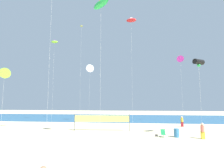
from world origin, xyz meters
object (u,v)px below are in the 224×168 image
(folding_beach_chair, at_px, (163,133))
(beach_handbag, at_px, (156,135))
(kite_yellow_diamond, at_px, (82,28))
(beachgoer_mustard_shirt, at_px, (182,121))
(volleyball_net, at_px, (102,119))
(kite_black_tube, at_px, (199,62))
(trash_barrel, at_px, (176,133))
(kite_green_inflatable, at_px, (101,4))
(kite_lime_inflatable, at_px, (55,42))
(beachgoer_coral_shirt, at_px, (203,130))
(kite_lime_delta, at_px, (4,73))
(kite_white_delta, at_px, (90,69))
(kite_red_inflatable, at_px, (131,20))
(kite_magenta_delta, at_px, (180,59))

(folding_beach_chair, distance_m, beach_handbag, 0.86)
(beach_handbag, bearing_deg, kite_yellow_diamond, 135.33)
(beachgoer_mustard_shirt, height_order, beach_handbag, beachgoer_mustard_shirt)
(volleyball_net, relative_size, kite_black_tube, 0.86)
(trash_barrel, distance_m, kite_green_inflatable, 17.43)
(kite_lime_inflatable, relative_size, kite_green_inflatable, 1.09)
(beachgoer_coral_shirt, distance_m, kite_lime_inflatable, 31.60)
(trash_barrel, distance_m, kite_black_tube, 8.85)
(folding_beach_chair, bearing_deg, kite_lime_delta, -130.64)
(beachgoer_coral_shirt, distance_m, beach_handbag, 5.11)
(kite_lime_inflatable, bearing_deg, kite_white_delta, 2.84)
(trash_barrel, xyz_separation_m, kite_black_tube, (2.82, -0.27, 8.38))
(beach_handbag, xyz_separation_m, kite_lime_inflatable, (-19.10, 11.97, 16.80))
(beach_handbag, height_order, kite_green_inflatable, kite_green_inflatable)
(volleyball_net, bearing_deg, beachgoer_coral_shirt, -17.34)
(beachgoer_coral_shirt, bearing_deg, kite_red_inflatable, 92.10)
(trash_barrel, xyz_separation_m, kite_lime_inflatable, (-21.40, 12.17, 16.42))
(trash_barrel, relative_size, kite_green_inflatable, 0.06)
(beach_handbag, height_order, kite_black_tube, kite_black_tube)
(kite_magenta_delta, height_order, kite_white_delta, kite_magenta_delta)
(trash_barrel, relative_size, kite_yellow_diamond, 0.05)
(kite_lime_delta, xyz_separation_m, kite_red_inflatable, (14.89, 10.66, 11.09))
(trash_barrel, relative_size, kite_lime_inflatable, 0.06)
(beach_handbag, bearing_deg, kite_lime_delta, -169.17)
(kite_white_delta, distance_m, kite_black_tube, 20.99)
(kite_lime_delta, distance_m, kite_red_inflatable, 21.40)
(beachgoer_mustard_shirt, bearing_deg, kite_white_delta, -77.50)
(kite_lime_delta, bearing_deg, volleyball_net, 31.23)
(beach_handbag, height_order, kite_yellow_diamond, kite_yellow_diamond)
(kite_yellow_diamond, xyz_separation_m, kite_white_delta, (2.30, -1.15, -9.47))
(trash_barrel, height_order, kite_green_inflatable, kite_green_inflatable)
(kite_green_inflatable, bearing_deg, kite_lime_delta, -179.22)
(beachgoer_coral_shirt, relative_size, beachgoer_mustard_shirt, 1.03)
(kite_lime_delta, bearing_deg, beachgoer_mustard_shirt, 26.67)
(beachgoer_coral_shirt, relative_size, kite_green_inflatable, 0.11)
(kite_red_inflatable, bearing_deg, beach_handbag, -69.66)
(folding_beach_chair, bearing_deg, kite_black_tube, 37.13)
(beachgoer_mustard_shirt, relative_size, trash_barrel, 1.74)
(trash_barrel, relative_size, volleyball_net, 0.12)
(kite_magenta_delta, relative_size, kite_lime_delta, 1.67)
(kite_lime_inflatable, height_order, kite_yellow_diamond, kite_yellow_diamond)
(beachgoer_mustard_shirt, bearing_deg, kite_black_tube, 23.51)
(beach_handbag, distance_m, kite_lime_delta, 19.35)
(volleyball_net, distance_m, kite_white_delta, 13.94)
(kite_lime_delta, bearing_deg, trash_barrel, 9.06)
(volleyball_net, distance_m, kite_lime_delta, 13.48)
(beachgoer_mustard_shirt, distance_m, kite_yellow_diamond, 27.91)
(trash_barrel, distance_m, beach_handbag, 2.33)
(kite_white_delta, bearing_deg, kite_lime_delta, -111.60)
(folding_beach_chair, bearing_deg, trash_barrel, 42.23)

